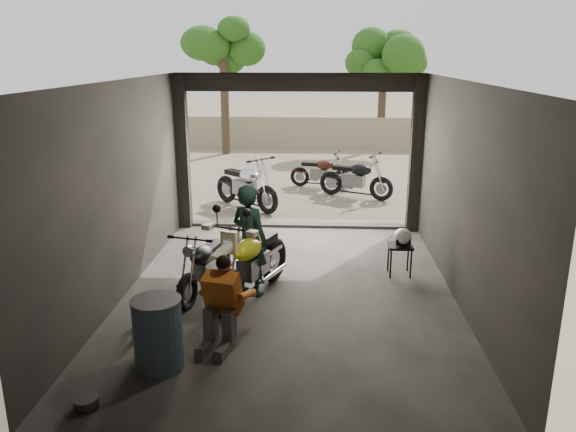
# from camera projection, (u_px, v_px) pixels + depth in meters

# --- Properties ---
(ground) EXTENTS (80.00, 80.00, 0.00)m
(ground) POSITION_uv_depth(u_px,v_px,m) (289.00, 295.00, 8.62)
(ground) COLOR #7A6D56
(ground) RESTS_ON ground
(garage) EXTENTS (7.00, 7.13, 3.20)m
(garage) POSITION_uv_depth(u_px,v_px,m) (291.00, 205.00, 8.78)
(garage) COLOR #2D2B28
(garage) RESTS_ON ground
(boundary_wall) EXTENTS (18.00, 0.30, 1.20)m
(boundary_wall) POSITION_uv_depth(u_px,v_px,m) (308.00, 132.00, 21.87)
(boundary_wall) COLOR gray
(boundary_wall) RESTS_ON ground
(tree_left) EXTENTS (2.20, 2.20, 5.60)m
(tree_left) POSITION_uv_depth(u_px,v_px,m) (223.00, 41.00, 19.65)
(tree_left) COLOR #382B1E
(tree_left) RESTS_ON ground
(tree_right) EXTENTS (2.20, 2.20, 5.00)m
(tree_right) POSITION_uv_depth(u_px,v_px,m) (384.00, 54.00, 20.90)
(tree_right) COLOR #382B1E
(tree_right) RESTS_ON ground
(main_bike) EXTENTS (1.47, 2.10, 1.29)m
(main_bike) POSITION_uv_depth(u_px,v_px,m) (252.00, 257.00, 8.34)
(main_bike) COLOR white
(main_bike) RESTS_ON ground
(left_bike) EXTENTS (1.00, 1.66, 1.05)m
(left_bike) POSITION_uv_depth(u_px,v_px,m) (205.00, 261.00, 8.53)
(left_bike) COLOR black
(left_bike) RESTS_ON ground
(outside_bike_a) EXTENTS (1.91, 1.84, 1.27)m
(outside_bike_a) POSITION_uv_depth(u_px,v_px,m) (246.00, 182.00, 13.28)
(outside_bike_a) COLOR black
(outside_bike_a) RESTS_ON ground
(outside_bike_b) EXTENTS (1.61, 0.96, 1.02)m
(outside_bike_b) POSITION_uv_depth(u_px,v_px,m) (321.00, 169.00, 15.34)
(outside_bike_b) COLOR #411E0F
(outside_bike_b) RESTS_ON ground
(outside_bike_c) EXTENTS (1.87, 1.38, 1.17)m
(outside_bike_c) POSITION_uv_depth(u_px,v_px,m) (356.00, 175.00, 14.25)
(outside_bike_c) COLOR black
(outside_bike_c) RESTS_ON ground
(rider) EXTENTS (0.76, 0.70, 1.74)m
(rider) POSITION_uv_depth(u_px,v_px,m) (250.00, 240.00, 8.40)
(rider) COLOR black
(rider) RESTS_ON ground
(mechanic) EXTENTS (0.74, 0.89, 1.13)m
(mechanic) POSITION_uv_depth(u_px,v_px,m) (219.00, 306.00, 6.92)
(mechanic) COLOR #CC621B
(mechanic) RESTS_ON ground
(stool) EXTENTS (0.39, 0.39, 0.54)m
(stool) POSITION_uv_depth(u_px,v_px,m) (400.00, 249.00, 9.23)
(stool) COLOR black
(stool) RESTS_ON ground
(helmet) EXTENTS (0.39, 0.40, 0.28)m
(helmet) POSITION_uv_depth(u_px,v_px,m) (403.00, 237.00, 9.16)
(helmet) COLOR white
(helmet) RESTS_ON stool
(oil_drum) EXTENTS (0.74, 0.74, 0.88)m
(oil_drum) POSITION_uv_depth(u_px,v_px,m) (158.00, 335.00, 6.47)
(oil_drum) COLOR #3D5366
(oil_drum) RESTS_ON ground
(sign_post) EXTENTS (0.87, 0.08, 2.61)m
(sign_post) POSITION_uv_depth(u_px,v_px,m) (469.00, 147.00, 11.18)
(sign_post) COLOR black
(sign_post) RESTS_ON ground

